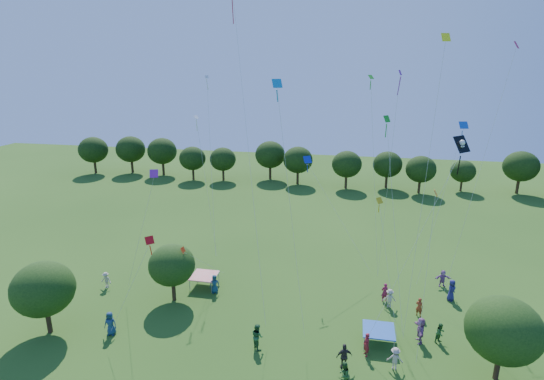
# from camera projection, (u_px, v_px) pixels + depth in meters

# --- Properties ---
(near_tree_west) EXTENTS (4.39, 4.39, 5.55)m
(near_tree_west) POSITION_uv_depth(u_px,v_px,m) (43.00, 289.00, 30.45)
(near_tree_west) COLOR #422B19
(near_tree_west) RESTS_ON ground
(near_tree_north) EXTENTS (3.82, 3.82, 4.95)m
(near_tree_north) POSITION_uv_depth(u_px,v_px,m) (172.00, 265.00, 34.88)
(near_tree_north) COLOR #422B19
(near_tree_north) RESTS_ON ground
(near_tree_east) EXTENTS (4.51, 4.51, 5.57)m
(near_tree_east) POSITION_uv_depth(u_px,v_px,m) (504.00, 330.00, 25.78)
(near_tree_east) COLOR #422B19
(near_tree_east) RESTS_ON ground
(treeline) EXTENTS (88.01, 8.77, 6.77)m
(treeline) POSITION_uv_depth(u_px,v_px,m) (310.00, 160.00, 69.61)
(treeline) COLOR #422B19
(treeline) RESTS_ON ground
(tent_red_stripe) EXTENTS (2.20, 2.20, 1.10)m
(tent_red_stripe) POSITION_uv_depth(u_px,v_px,m) (204.00, 276.00, 37.69)
(tent_red_stripe) COLOR red
(tent_red_stripe) RESTS_ON ground
(tent_blue) EXTENTS (2.20, 2.20, 1.10)m
(tent_blue) POSITION_uv_depth(u_px,v_px,m) (379.00, 330.00, 29.93)
(tent_blue) COLOR #1A4DAA
(tent_blue) RESTS_ON ground
(crowd_person_0) EXTENTS (0.95, 0.60, 1.81)m
(crowd_person_0) POSITION_uv_depth(u_px,v_px,m) (110.00, 323.00, 30.95)
(crowd_person_0) COLOR navy
(crowd_person_0) RESTS_ON ground
(crowd_person_1) EXTENTS (0.70, 0.56, 1.65)m
(crowd_person_1) POSITION_uv_depth(u_px,v_px,m) (385.00, 292.00, 35.35)
(crowd_person_1) COLOR maroon
(crowd_person_1) RESTS_ON ground
(crowd_person_2) EXTENTS (0.83, 0.79, 1.51)m
(crowd_person_2) POSITION_uv_depth(u_px,v_px,m) (440.00, 333.00, 30.09)
(crowd_person_2) COLOR #296029
(crowd_person_2) RESTS_ON ground
(crowd_person_3) EXTENTS (1.01, 0.52, 1.49)m
(crowd_person_3) POSITION_uv_depth(u_px,v_px,m) (106.00, 280.00, 37.52)
(crowd_person_3) COLOR #B6A792
(crowd_person_3) RESTS_ON ground
(crowd_person_4) EXTENTS (0.84, 1.07, 1.67)m
(crowd_person_4) POSITION_uv_depth(u_px,v_px,m) (175.00, 270.00, 39.18)
(crowd_person_4) COLOR #483C3A
(crowd_person_4) RESTS_ON ground
(crowd_person_5) EXTENTS (1.52, 0.79, 1.55)m
(crowd_person_5) POSITION_uv_depth(u_px,v_px,m) (443.00, 278.00, 37.77)
(crowd_person_5) COLOR #905796
(crowd_person_5) RESTS_ON ground
(crowd_person_6) EXTENTS (0.92, 1.04, 1.87)m
(crowd_person_6) POSITION_uv_depth(u_px,v_px,m) (451.00, 290.00, 35.47)
(crowd_person_6) COLOR navy
(crowd_person_6) RESTS_ON ground
(crowd_person_7) EXTENTS (0.61, 0.73, 1.68)m
(crowd_person_7) POSITION_uv_depth(u_px,v_px,m) (366.00, 345.00, 28.70)
(crowd_person_7) COLOR maroon
(crowd_person_7) RESTS_ON ground
(crowd_person_8) EXTENTS (0.99, 1.02, 1.87)m
(crowd_person_8) POSITION_uv_depth(u_px,v_px,m) (257.00, 336.00, 29.45)
(crowd_person_8) COLOR #25572C
(crowd_person_8) RESTS_ON ground
(crowd_person_9) EXTENTS (1.07, 0.55, 1.58)m
(crowd_person_9) POSITION_uv_depth(u_px,v_px,m) (395.00, 359.00, 27.40)
(crowd_person_9) COLOR #B49F90
(crowd_person_9) RESTS_ON ground
(crowd_person_10) EXTENTS (1.16, 0.80, 1.81)m
(crowd_person_10) POSITION_uv_depth(u_px,v_px,m) (344.00, 356.00, 27.44)
(crowd_person_10) COLOR #3A322E
(crowd_person_10) RESTS_ON ground
(crowd_person_11) EXTENTS (0.75, 1.83, 1.93)m
(crowd_person_11) POSITION_uv_depth(u_px,v_px,m) (420.00, 330.00, 30.06)
(crowd_person_11) COLOR #96578B
(crowd_person_11) RESTS_ON ground
(crowd_person_12) EXTENTS (0.93, 0.73, 1.66)m
(crowd_person_12) POSITION_uv_depth(u_px,v_px,m) (214.00, 284.00, 36.68)
(crowd_person_12) COLOR navy
(crowd_person_12) RESTS_ON ground
(crowd_person_13) EXTENTS (0.70, 0.63, 1.58)m
(crowd_person_13) POSITION_uv_depth(u_px,v_px,m) (419.00, 307.00, 33.27)
(crowd_person_13) COLOR maroon
(crowd_person_13) RESTS_ON ground
(crowd_person_14) EXTENTS (0.68, 0.92, 1.67)m
(crowd_person_14) POSITION_uv_depth(u_px,v_px,m) (344.00, 374.00, 25.95)
(crowd_person_14) COLOR #265323
(crowd_person_14) RESTS_ON ground
(crowd_person_15) EXTENTS (1.07, 0.50, 1.61)m
(crowd_person_15) POSITION_uv_depth(u_px,v_px,m) (390.00, 298.00, 34.46)
(crowd_person_15) COLOR #BAAA94
(crowd_person_15) RESTS_ON ground
(pirate_kite) EXTENTS (5.02, 1.14, 13.80)m
(pirate_kite) POSITION_uv_depth(u_px,v_px,m) (459.00, 151.00, 24.47)
(pirate_kite) COLOR black
(red_high_kite) EXTENTS (4.91, 9.54, 24.66)m
(red_high_kite) POSITION_uv_depth(u_px,v_px,m) (237.00, 40.00, 32.27)
(red_high_kite) COLOR red
(small_kite_0) EXTENTS (2.60, 1.09, 19.24)m
(small_kite_0) POSITION_uv_depth(u_px,v_px,m) (495.00, 120.00, 29.46)
(small_kite_0) COLOR #F80E38
(small_kite_1) EXTENTS (0.35, 1.14, 10.94)m
(small_kite_1) POSITION_uv_depth(u_px,v_px,m) (430.00, 243.00, 24.58)
(small_kite_1) COLOR orange
(small_kite_2) EXTENTS (0.85, 0.70, 19.38)m
(small_kite_2) POSITION_uv_depth(u_px,v_px,m) (432.00, 136.00, 24.28)
(small_kite_2) COLOR #FCFF16
(small_kite_3) EXTENTS (1.94, 1.30, 17.03)m
(small_kite_3) POSITION_uv_depth(u_px,v_px,m) (373.00, 141.00, 33.37)
(small_kite_3) COLOR #249B1C
(small_kite_4) EXTENTS (6.55, 2.49, 9.84)m
(small_kite_4) POSITION_uv_depth(u_px,v_px,m) (315.00, 174.00, 38.20)
(small_kite_4) COLOR #1226BA
(small_kite_5) EXTENTS (0.48, 2.16, 17.39)m
(small_kite_5) POSITION_uv_depth(u_px,v_px,m) (393.00, 139.00, 32.21)
(small_kite_5) COLOR #9D1A9E
(small_kite_6) EXTENTS (1.98, 1.15, 13.34)m
(small_kite_6) POSITION_uv_depth(u_px,v_px,m) (202.00, 156.00, 39.16)
(small_kite_6) COLOR white
(small_kite_7) EXTENTS (2.28, 0.55, 16.96)m
(small_kite_7) POSITION_uv_depth(u_px,v_px,m) (284.00, 145.00, 25.50)
(small_kite_7) COLOR #0C7EBC
(small_kite_8) EXTENTS (3.87, 0.58, 7.36)m
(small_kite_8) POSITION_uv_depth(u_px,v_px,m) (144.00, 255.00, 27.09)
(small_kite_8) COLOR red
(small_kite_9) EXTENTS (2.39, 3.57, 3.74)m
(small_kite_9) POSITION_uv_depth(u_px,v_px,m) (189.00, 255.00, 34.45)
(small_kite_9) COLOR #FF360D
(small_kite_10) EXTENTS (1.88, 3.45, 8.88)m
(small_kite_10) POSITION_uv_depth(u_px,v_px,m) (383.00, 226.00, 29.34)
(small_kite_10) COLOR gold
(small_kite_11) EXTENTS (2.17, 3.67, 14.46)m
(small_kite_11) POSITION_uv_depth(u_px,v_px,m) (390.00, 168.00, 28.78)
(small_kite_11) COLOR #1D9C1C
(small_kite_12) EXTENTS (3.43, 4.10, 13.24)m
(small_kite_12) POSITION_uv_depth(u_px,v_px,m) (457.00, 149.00, 35.19)
(small_kite_12) COLOR #124AB6
(small_kite_13) EXTENTS (4.31, 1.82, 10.55)m
(small_kite_13) POSITION_uv_depth(u_px,v_px,m) (149.00, 195.00, 31.19)
(small_kite_13) COLOR purple
(small_kite_14) EXTENTS (2.25, 5.52, 16.78)m
(small_kite_14) POSITION_uv_depth(u_px,v_px,m) (210.00, 132.00, 41.55)
(small_kite_14) COLOR silver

